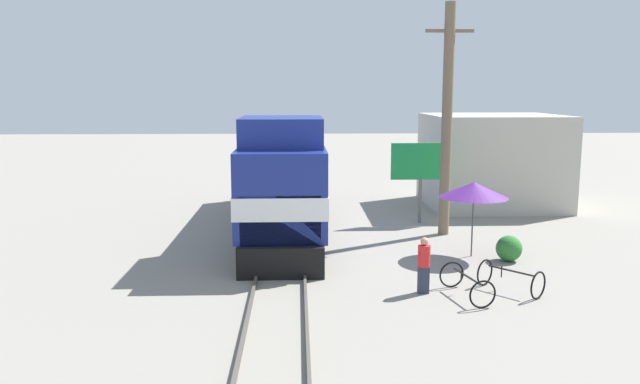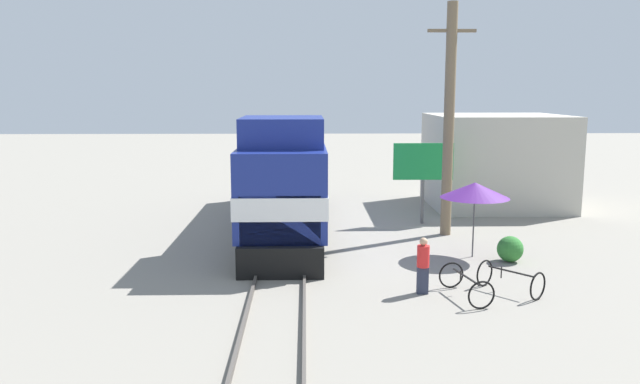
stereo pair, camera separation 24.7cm
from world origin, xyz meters
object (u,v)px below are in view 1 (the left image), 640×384
utility_pole (447,120)px  vendor_umbrella (474,190)px  locomotive (285,180)px  billboard_sign (421,165)px  bicycle (466,284)px  person_bystander (424,263)px  bicycle_spare (510,278)px

utility_pole → vendor_umbrella: (0.18, -3.30, -2.17)m
locomotive → billboard_sign: locomotive is taller
billboard_sign → bicycle: (-0.60, -9.56, -2.09)m
utility_pole → person_bystander: size_ratio=5.55×
billboard_sign → vendor_umbrella: bearing=-82.4°
locomotive → bicycle: size_ratio=7.43×
vendor_umbrella → billboard_sign: size_ratio=0.75×
billboard_sign → utility_pole: bearing=-75.6°
billboard_sign → bicycle: 9.80m
locomotive → utility_pole: utility_pole is taller
billboard_sign → person_bystander: billboard_sign is taller
locomotive → person_bystander: size_ratio=9.21×
utility_pole → billboard_sign: size_ratio=2.59×
person_bystander → bicycle_spare: person_bystander is taller
locomotive → bicycle: locomotive is taller
locomotive → bicycle: (5.05, -8.54, -1.61)m
utility_pole → vendor_umbrella: size_ratio=3.46×
vendor_umbrella → bicycle: 4.77m
vendor_umbrella → bicycle: bearing=-107.4°
locomotive → utility_pole: size_ratio=1.66×
vendor_umbrella → billboard_sign: billboard_sign is taller
utility_pole → billboard_sign: utility_pole is taller
locomotive → person_bystander: 9.12m
utility_pole → billboard_sign: 2.90m
vendor_umbrella → person_bystander: 4.69m
utility_pole → person_bystander: (-2.22, -7.08, -3.59)m
utility_pole → vendor_umbrella: utility_pole is taller
bicycle → bicycle_spare: bearing=-175.6°
billboard_sign → person_bystander: 9.45m
vendor_umbrella → billboard_sign: (-0.71, 5.38, 0.21)m
utility_pole → bicycle: (-1.13, -7.48, -4.05)m
locomotive → bicycle_spare: bearing=-51.9°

